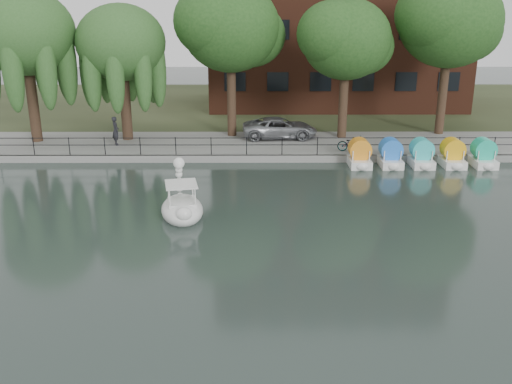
{
  "coord_description": "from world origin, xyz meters",
  "views": [
    {
      "loc": [
        0.43,
        -17.97,
        8.8
      ],
      "look_at": [
        0.5,
        4.0,
        1.3
      ],
      "focal_mm": 40.0,
      "sensor_mm": 36.0,
      "label": 1
    }
  ],
  "objects_px": {
    "bicycle": "(352,143)",
    "pedestrian": "(115,129)",
    "minivan": "(280,127)",
    "swan_boat": "(182,205)"
  },
  "relations": [
    {
      "from": "bicycle",
      "to": "pedestrian",
      "type": "distance_m",
      "value": 14.06
    },
    {
      "from": "minivan",
      "to": "pedestrian",
      "type": "distance_m",
      "value": 10.06
    },
    {
      "from": "minivan",
      "to": "swan_boat",
      "type": "distance_m",
      "value": 13.44
    },
    {
      "from": "minivan",
      "to": "swan_boat",
      "type": "relative_size",
      "value": 1.74
    },
    {
      "from": "bicycle",
      "to": "swan_boat",
      "type": "bearing_deg",
      "value": 144.18
    },
    {
      "from": "pedestrian",
      "to": "minivan",
      "type": "bearing_deg",
      "value": -105.94
    },
    {
      "from": "swan_boat",
      "to": "bicycle",
      "type": "bearing_deg",
      "value": 36.04
    },
    {
      "from": "swan_boat",
      "to": "pedestrian",
      "type": "bearing_deg",
      "value": 104.83
    },
    {
      "from": "bicycle",
      "to": "pedestrian",
      "type": "height_order",
      "value": "pedestrian"
    },
    {
      "from": "pedestrian",
      "to": "swan_boat",
      "type": "distance_m",
      "value": 12.11
    }
  ]
}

